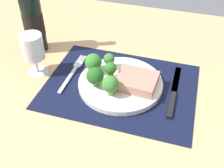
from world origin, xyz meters
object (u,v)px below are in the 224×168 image
at_px(wine_bottle, 33,20).
at_px(knife, 173,94).
at_px(steak, 137,81).
at_px(fork, 73,72).
at_px(plate, 120,83).
at_px(wine_glass, 33,49).

bearing_deg(wine_bottle, knife, -12.23).
bearing_deg(steak, knife, 2.72).
bearing_deg(fork, plate, -3.39).
xyz_separation_m(wine_bottle, wine_glass, (0.06, -0.12, -0.02)).
relative_size(steak, wine_glass, 0.86).
bearing_deg(wine_bottle, steak, -16.30).
bearing_deg(plate, steak, 0.24).
height_order(wine_bottle, wine_glass, wine_bottle).
height_order(fork, wine_bottle, wine_bottle).
bearing_deg(plate, knife, 1.97).
height_order(steak, wine_glass, wine_glass).
bearing_deg(knife, wine_bottle, 166.20).
xyz_separation_m(steak, wine_bottle, (-0.37, 0.11, 0.08)).
bearing_deg(wine_glass, wine_bottle, 117.26).
xyz_separation_m(fork, wine_bottle, (-0.17, 0.10, 0.10)).
xyz_separation_m(plate, steak, (0.05, 0.00, 0.02)).
distance_m(wine_bottle, wine_glass, 0.14).
height_order(plate, wine_glass, wine_glass).
relative_size(knife, wine_glass, 1.74).
distance_m(fork, knife, 0.31).
relative_size(wine_bottle, wine_glass, 2.34).
relative_size(plate, fork, 1.28).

